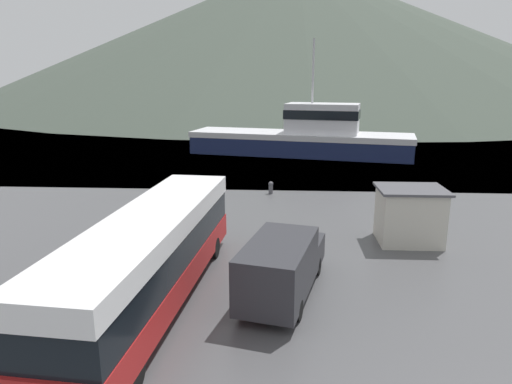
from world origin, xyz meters
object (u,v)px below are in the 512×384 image
at_px(delivery_van, 282,265).
at_px(fishing_boat, 305,136).
at_px(tour_bus, 151,254).
at_px(dock_kiosk, 409,215).

xyz_separation_m(delivery_van, fishing_boat, (2.27, 31.42, 0.70)).
bearing_deg(tour_bus, delivery_van, 15.56).
distance_m(delivery_van, dock_kiosk, 8.53).
bearing_deg(tour_bus, dock_kiosk, 37.58).
height_order(delivery_van, fishing_boat, fishing_boat).
relative_size(delivery_van, dock_kiosk, 2.02).
bearing_deg(delivery_van, fishing_boat, 99.67).
relative_size(tour_bus, dock_kiosk, 4.12).
bearing_deg(dock_kiosk, delivery_van, -135.67).
distance_m(fishing_boat, dock_kiosk, 25.75).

